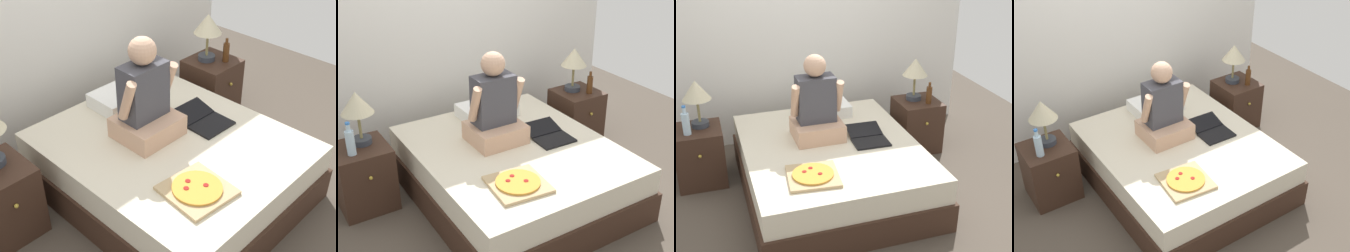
{
  "view_description": "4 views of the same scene",
  "coord_description": "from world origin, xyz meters",
  "views": [
    {
      "loc": [
        -2.04,
        -1.94,
        2.5
      ],
      "look_at": [
        -0.08,
        -0.04,
        0.66
      ],
      "focal_mm": 50.0,
      "sensor_mm": 36.0,
      "label": 1
    },
    {
      "loc": [
        -1.88,
        -2.88,
        2.35
      ],
      "look_at": [
        -0.08,
        -0.01,
        0.69
      ],
      "focal_mm": 50.0,
      "sensor_mm": 36.0,
      "label": 2
    },
    {
      "loc": [
        -1.05,
        -3.59,
        2.4
      ],
      "look_at": [
        0.06,
        -0.2,
        0.74
      ],
      "focal_mm": 50.0,
      "sensor_mm": 36.0,
      "label": 3
    },
    {
      "loc": [
        -2.04,
        -3.04,
        3.05
      ],
      "look_at": [
        -0.11,
        -0.18,
        0.8
      ],
      "focal_mm": 50.0,
      "sensor_mm": 36.0,
      "label": 4
    }
  ],
  "objects": [
    {
      "name": "person_seated",
      "position": [
        -0.07,
        0.19,
        0.77
      ],
      "size": [
        0.47,
        0.4,
        0.78
      ],
      "color": "tan",
      "rests_on": "bed"
    },
    {
      "name": "laptop",
      "position": [
        0.35,
        -0.03,
        0.5
      ],
      "size": [
        0.33,
        0.42,
        0.07
      ],
      "color": "black",
      "rests_on": "bed"
    },
    {
      "name": "beer_bottle",
      "position": [
        1.2,
        0.44,
        0.65
      ],
      "size": [
        0.06,
        0.06,
        0.23
      ],
      "color": "#512D14",
      "rests_on": "nightstand_right"
    },
    {
      "name": "bed",
      "position": [
        0.0,
        0.0,
        0.24
      ],
      "size": [
        1.58,
        1.87,
        0.48
      ],
      "color": "#382319",
      "rests_on": "ground"
    },
    {
      "name": "ground_plane",
      "position": [
        0.0,
        0.0,
        0.0
      ],
      "size": [
        5.9,
        5.9,
        0.0
      ],
      "primitive_type": "plane",
      "color": "#4C4238"
    },
    {
      "name": "nightstand_left",
      "position": [
        -1.13,
        0.54,
        0.28
      ],
      "size": [
        0.44,
        0.47,
        0.55
      ],
      "color": "#382319",
      "rests_on": "ground"
    },
    {
      "name": "water_bottle",
      "position": [
        -1.21,
        0.45,
        0.67
      ],
      "size": [
        0.07,
        0.07,
        0.28
      ],
      "color": "silver",
      "rests_on": "nightstand_left"
    },
    {
      "name": "lamp_on_left_nightstand",
      "position": [
        -1.09,
        0.59,
        0.88
      ],
      "size": [
        0.26,
        0.26,
        0.45
      ],
      "color": "#333842",
      "rests_on": "nightstand_left"
    },
    {
      "name": "nightstand_right",
      "position": [
        1.13,
        0.54,
        0.28
      ],
      "size": [
        0.44,
        0.47,
        0.55
      ],
      "color": "#382319",
      "rests_on": "ground"
    },
    {
      "name": "wall_back",
      "position": [
        0.0,
        1.3,
        1.25
      ],
      "size": [
        3.9,
        0.12,
        2.5
      ],
      "primitive_type": "cube",
      "color": "silver",
      "rests_on": "ground"
    },
    {
      "name": "pillow",
      "position": [
        0.12,
        0.66,
        0.54
      ],
      "size": [
        0.52,
        0.34,
        0.12
      ],
      "primitive_type": "cube",
      "color": "white",
      "rests_on": "bed"
    },
    {
      "name": "pizza_box",
      "position": [
        -0.3,
        -0.51,
        0.5
      ],
      "size": [
        0.44,
        0.44,
        0.04
      ],
      "color": "tan",
      "rests_on": "bed"
    },
    {
      "name": "lamp_on_right_nightstand",
      "position": [
        1.1,
        0.59,
        0.88
      ],
      "size": [
        0.26,
        0.26,
        0.45
      ],
      "color": "#333842",
      "rests_on": "nightstand_right"
    }
  ]
}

